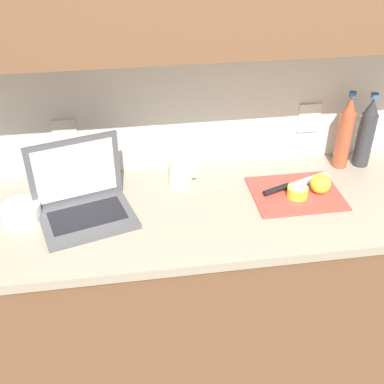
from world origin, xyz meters
name	(u,v)px	position (x,y,z in m)	size (l,w,h in m)	color
ground_plane	(263,355)	(0.00, 0.00, 0.00)	(12.00, 12.00, 0.00)	brown
counter_unit	(277,285)	(0.02, 0.00, 0.45)	(2.35, 0.60, 0.89)	brown
laptop	(82,199)	(-0.72, 0.03, 0.95)	(0.37, 0.32, 0.26)	#515156
cutting_board	(296,193)	(0.06, 0.03, 0.89)	(0.33, 0.26, 0.01)	#D1473D
knife	(286,187)	(0.03, 0.06, 0.90)	(0.30, 0.14, 0.02)	silver
lemon_half_cut	(298,192)	(0.05, 0.01, 0.92)	(0.08, 0.08, 0.04)	yellow
lemon_whole_beside	(321,184)	(0.14, 0.02, 0.93)	(0.08, 0.08, 0.08)	yellow
bottle_green_soda	(366,133)	(0.39, 0.21, 1.03)	(0.07, 0.07, 0.31)	#333338
bottle_oil_tall	(345,133)	(0.30, 0.21, 1.03)	(0.06, 0.06, 0.32)	#A34C2D
measuring_cup	(180,172)	(-0.36, 0.17, 0.94)	(0.11, 0.09, 0.11)	silver
bowl_white	(21,212)	(-0.93, 0.03, 0.91)	(0.14, 0.14, 0.05)	white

